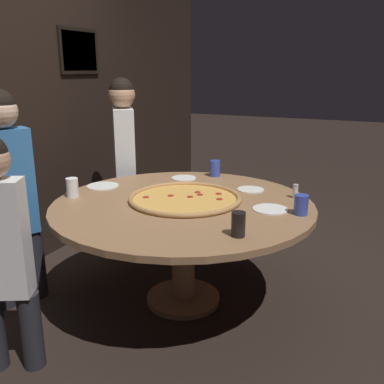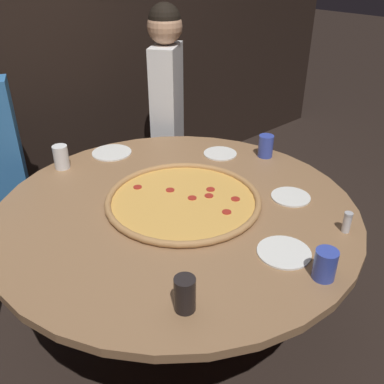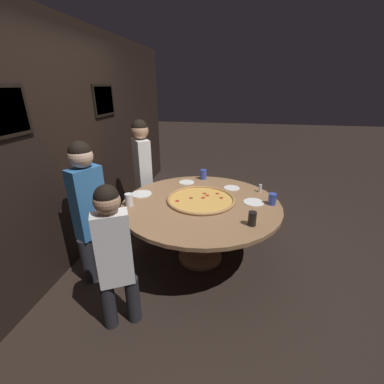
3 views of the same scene
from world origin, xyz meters
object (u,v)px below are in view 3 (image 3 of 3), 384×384
at_px(condiment_shaker, 260,188).
at_px(white_plate_far_back, 142,194).
at_px(drink_cup_by_shaker, 272,199).
at_px(white_plate_right_side, 232,188).
at_px(drink_cup_front_edge, 203,174).
at_px(drink_cup_near_right, 129,200).
at_px(dining_table, 201,211).
at_px(drink_cup_beside_pizza, 252,219).
at_px(giant_pizza, 201,199).
at_px(diner_centre_back, 89,206).
at_px(diner_side_right, 143,168).
at_px(white_plate_beside_cup, 187,182).
at_px(diner_far_left, 114,252).
at_px(white_plate_near_front, 254,202).

bearing_deg(condiment_shaker, white_plate_far_back, 102.88).
height_order(drink_cup_by_shaker, white_plate_right_side, drink_cup_by_shaker).
distance_m(drink_cup_front_edge, white_plate_far_back, 0.93).
height_order(drink_cup_near_right, white_plate_far_back, drink_cup_near_right).
xyz_separation_m(dining_table, white_plate_right_side, (0.48, -0.32, 0.12)).
relative_size(drink_cup_front_edge, white_plate_far_back, 0.55).
xyz_separation_m(drink_cup_front_edge, white_plate_far_back, (-0.66, 0.65, -0.06)).
bearing_deg(drink_cup_beside_pizza, drink_cup_front_edge, 27.46).
xyz_separation_m(giant_pizza, white_plate_far_back, (0.05, 0.72, -0.01)).
bearing_deg(drink_cup_near_right, condiment_shaker, -65.83).
bearing_deg(diner_centre_back, giant_pizza, 141.75).
bearing_deg(giant_pizza, diner_centre_back, 117.02).
distance_m(diner_centre_back, diner_side_right, 1.19).
relative_size(white_plate_far_back, diner_side_right, 0.16).
bearing_deg(white_plate_beside_cup, condiment_shaker, -99.81).
distance_m(drink_cup_near_right, drink_cup_front_edge, 1.18).
xyz_separation_m(condiment_shaker, diner_side_right, (0.28, 1.58, 0.08)).
height_order(white_plate_right_side, diner_centre_back, diner_centre_back).
xyz_separation_m(drink_cup_beside_pizza, condiment_shaker, (0.83, -0.13, -0.02)).
xyz_separation_m(dining_table, drink_cup_near_right, (-0.22, 0.75, 0.18)).
height_order(drink_cup_beside_pizza, drink_cup_front_edge, drink_cup_beside_pizza).
bearing_deg(white_plate_far_back, condiment_shaker, -77.12).
bearing_deg(diner_far_left, drink_cup_by_shaker, -167.47).
bearing_deg(condiment_shaker, diner_side_right, 79.96).
xyz_separation_m(drink_cup_by_shaker, drink_cup_front_edge, (0.67, 0.84, 0.00)).
bearing_deg(white_plate_near_front, white_plate_beside_cup, 60.17).
xyz_separation_m(drink_cup_front_edge, condiment_shaker, (-0.34, -0.74, -0.02)).
height_order(drink_cup_front_edge, white_plate_beside_cup, drink_cup_front_edge).
bearing_deg(drink_cup_by_shaker, drink_cup_front_edge, 51.21).
height_order(drink_cup_front_edge, condiment_shaker, drink_cup_front_edge).
xyz_separation_m(white_plate_beside_cup, diner_side_right, (0.12, 0.65, 0.12)).
bearing_deg(drink_cup_by_shaker, drink_cup_near_right, 101.13).
relative_size(drink_cup_near_right, drink_cup_front_edge, 1.02).
height_order(giant_pizza, white_plate_right_side, giant_pizza).
relative_size(drink_cup_by_shaker, drink_cup_near_right, 0.92).
bearing_deg(diner_centre_back, white_plate_far_back, 175.74).
height_order(giant_pizza, drink_cup_beside_pizza, drink_cup_beside_pizza).
height_order(white_plate_beside_cup, diner_centre_back, diner_centre_back).
relative_size(drink_cup_front_edge, diner_side_right, 0.09).
height_order(white_plate_beside_cup, diner_side_right, diner_side_right).
bearing_deg(white_plate_beside_cup, drink_cup_front_edge, -48.28).
bearing_deg(diner_side_right, drink_cup_by_shaker, 32.92).
xyz_separation_m(giant_pizza, diner_far_left, (-1.07, 0.53, -0.02)).
bearing_deg(white_plate_far_back, drink_cup_front_edge, -44.72).
distance_m(white_plate_far_back, white_plate_beside_cup, 0.66).
relative_size(diner_far_left, diner_centre_back, 0.88).
relative_size(drink_cup_by_shaker, white_plate_far_back, 0.52).
distance_m(drink_cup_by_shaker, diner_side_right, 1.79).
relative_size(white_plate_near_front, diner_centre_back, 0.15).
bearing_deg(white_plate_far_back, drink_cup_near_right, 176.33).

